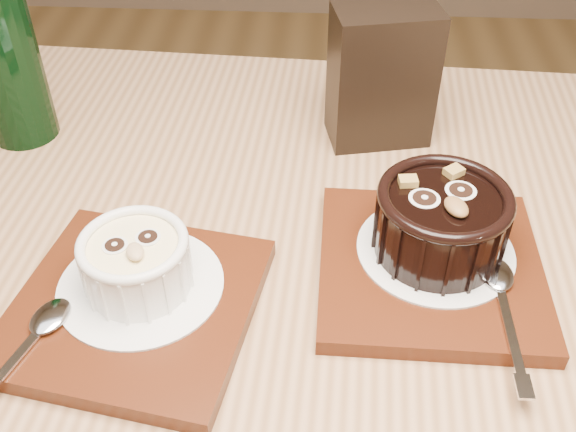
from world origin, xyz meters
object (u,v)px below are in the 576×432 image
tray_right (430,268)px  table (296,369)px  ramekin_white (136,261)px  green_bottle (1,47)px  tray_left (135,307)px  condiment_stand (382,76)px  ramekin_dark (441,219)px

tray_right → table: bearing=-161.8°
tray_right → ramekin_white: bearing=-169.9°
green_bottle → tray_left: bearing=-54.3°
condiment_stand → green_bottle: (-0.37, -0.02, 0.03)m
table → green_bottle: size_ratio=4.86×
tray_left → ramekin_white: (0.00, 0.02, 0.04)m
tray_left → tray_right: bearing=13.6°
tray_right → green_bottle: (-0.41, 0.19, 0.09)m
ramekin_white → green_bottle: size_ratio=0.33×
ramekin_dark → green_bottle: green_bottle is taller
table → condiment_stand: bearing=73.1°
table → ramekin_white: (-0.12, -0.01, 0.13)m
ramekin_dark → green_bottle: 0.45m
tray_left → green_bottle: (-0.17, 0.24, 0.09)m
table → tray_right: (0.11, 0.04, 0.10)m
tray_right → green_bottle: green_bottle is taller
tray_left → ramekin_white: ramekin_white is taller
ramekin_white → green_bottle: green_bottle is taller
tray_right → ramekin_dark: size_ratio=1.69×
ramekin_white → green_bottle: 0.29m
condiment_stand → ramekin_white: bearing=-128.6°
ramekin_dark → condiment_stand: bearing=80.5°
condiment_stand → green_bottle: size_ratio=0.55×
ramekin_white → ramekin_dark: ramekin_dark is taller
ramekin_dark → green_bottle: (-0.41, 0.17, 0.05)m
ramekin_white → tray_right: bearing=-14.4°
condiment_stand → tray_left: bearing=-127.3°
tray_right → condiment_stand: 0.21m
tray_left → green_bottle: bearing=125.7°
table → ramekin_dark: bearing=23.2°
condiment_stand → green_bottle: green_bottle is taller
tray_right → ramekin_dark: (0.00, 0.01, 0.04)m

